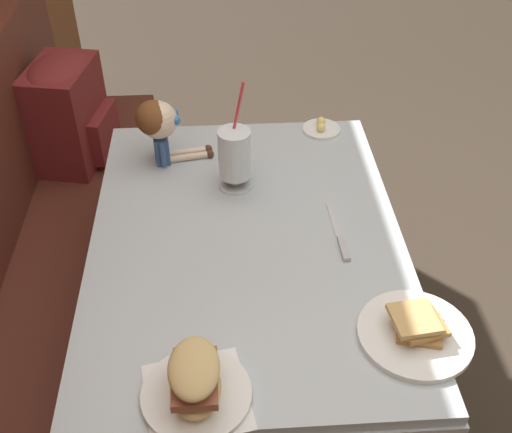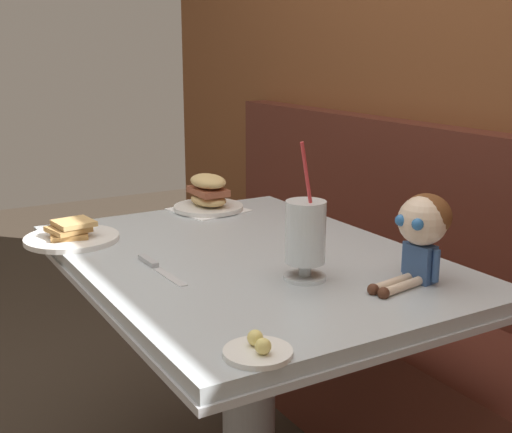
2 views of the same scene
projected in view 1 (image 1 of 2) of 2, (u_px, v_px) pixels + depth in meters
name	position (u px, v px, depth m)	size (l,w,h in m)	color
ground_plane	(303.00, 400.00, 2.09)	(8.00, 8.00, 0.00)	#382D23
booth_bench	(35.00, 351.00, 1.84)	(2.60, 0.48, 1.00)	#512319
diner_table	(248.00, 290.00, 1.73)	(1.11, 0.81, 0.74)	#B2BCC1
toast_plate	(416.00, 331.00, 1.35)	(0.25, 0.25, 0.06)	white
milkshake_glass	(235.00, 157.00, 1.71)	(0.10, 0.10, 0.31)	silver
sandwich_plate	(195.00, 383.00, 1.21)	(0.23, 0.23, 0.12)	white
butter_saucer	(321.00, 128.00, 1.99)	(0.12, 0.12, 0.04)	white
butter_knife	(341.00, 240.00, 1.59)	(0.24, 0.03, 0.01)	silver
seated_doll	(159.00, 123.00, 1.79)	(0.13, 0.23, 0.20)	#385689
backpack	(68.00, 111.00, 2.25)	(0.33, 0.29, 0.41)	maroon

